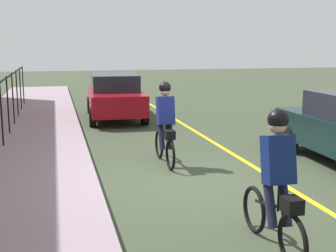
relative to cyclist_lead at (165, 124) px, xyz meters
name	(u,v)px	position (x,y,z in m)	size (l,w,h in m)	color
ground_plane	(191,180)	(-1.25, -0.22, -0.91)	(80.00, 80.00, 0.00)	#38422E
lane_line_centre	(267,174)	(-1.25, -1.82, -0.91)	(36.00, 0.12, 0.01)	yellow
sidewalk	(7,190)	(-1.25, 3.18, -0.84)	(40.00, 3.20, 0.15)	gray
cyclist_lead	(165,124)	(0.00, 0.00, 0.00)	(1.71, 0.36, 1.83)	black
cyclist_follow	(276,182)	(-4.41, -0.34, 0.00)	(1.71, 0.36, 1.83)	black
parked_sedan_rear	(115,96)	(6.66, 0.22, -0.09)	(4.49, 2.10, 1.58)	maroon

